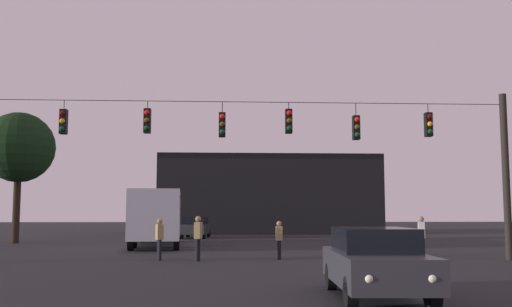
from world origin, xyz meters
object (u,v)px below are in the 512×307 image
at_px(city_bus, 158,212).
at_px(pedestrian_crossing_right, 198,236).
at_px(car_near_right, 375,261).
at_px(pedestrian_crossing_center, 422,235).
at_px(tree_left_silhouette, 19,148).
at_px(car_far_left, 196,227).
at_px(pedestrian_near_bus, 159,237).
at_px(pedestrian_crossing_left, 279,238).

xyz_separation_m(city_bus, pedestrian_crossing_right, (2.77, -10.51, -0.89)).
xyz_separation_m(car_near_right, pedestrian_crossing_center, (4.50, 10.03, 0.18)).
bearing_deg(city_bus, car_near_right, -70.79).
bearing_deg(pedestrian_crossing_right, pedestrian_crossing_center, 1.07).
distance_m(pedestrian_crossing_right, tree_left_silhouette, 18.58).
xyz_separation_m(car_far_left, pedestrian_crossing_right, (1.12, -20.23, 0.18)).
bearing_deg(car_near_right, city_bus, 109.21).
bearing_deg(pedestrian_near_bus, car_far_left, 88.86).
bearing_deg(tree_left_silhouette, car_near_right, -55.63).
bearing_deg(car_near_right, tree_left_silhouette, 124.37).
bearing_deg(pedestrian_crossing_left, pedestrian_near_bus, -176.37).
height_order(pedestrian_crossing_right, tree_left_silhouette, tree_left_silhouette).
xyz_separation_m(pedestrian_crossing_left, pedestrian_crossing_center, (5.63, -0.48, 0.13)).
relative_size(car_far_left, pedestrian_crossing_center, 2.60).
distance_m(city_bus, car_far_left, 9.92).
height_order(pedestrian_crossing_left, pedestrian_near_bus, pedestrian_near_bus).
height_order(pedestrian_crossing_left, pedestrian_crossing_center, pedestrian_crossing_center).
height_order(city_bus, pedestrian_crossing_center, city_bus).
relative_size(car_near_right, pedestrian_near_bus, 2.71).
relative_size(car_far_left, tree_left_silhouette, 0.55).
bearing_deg(pedestrian_crossing_right, city_bus, 104.76).
relative_size(city_bus, pedestrian_crossing_left, 7.34).
distance_m(pedestrian_crossing_center, tree_left_silhouette, 25.00).
distance_m(city_bus, pedestrian_crossing_right, 10.91).
bearing_deg(city_bus, pedestrian_crossing_left, -58.84).
xyz_separation_m(car_far_left, pedestrian_crossing_center, (9.95, -20.07, 0.18)).
xyz_separation_m(pedestrian_crossing_center, pedestrian_crossing_right, (-8.83, -0.16, 0.00)).
xyz_separation_m(city_bus, pedestrian_crossing_center, (11.60, -10.35, -0.89)).
relative_size(pedestrian_near_bus, tree_left_silhouette, 0.20).
xyz_separation_m(pedestrian_crossing_left, tree_left_silhouette, (-14.91, 12.94, 4.99)).
relative_size(car_far_left, pedestrian_near_bus, 2.74).
relative_size(pedestrian_crossing_left, tree_left_silhouette, 0.19).
height_order(city_bus, tree_left_silhouette, tree_left_silhouette).
distance_m(pedestrian_crossing_center, pedestrian_crossing_right, 8.83).
bearing_deg(pedestrian_crossing_right, pedestrian_crossing_left, 11.34).
bearing_deg(pedestrian_crossing_left, city_bus, 121.16).
height_order(car_near_right, pedestrian_near_bus, pedestrian_near_bus).
xyz_separation_m(car_near_right, tree_left_silhouette, (-16.04, 23.45, 5.04)).
distance_m(car_near_right, car_far_left, 30.59).
bearing_deg(tree_left_silhouette, pedestrian_crossing_right, -49.24).
height_order(car_far_left, pedestrian_crossing_right, pedestrian_crossing_right).
distance_m(car_near_right, pedestrian_crossing_center, 11.00).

